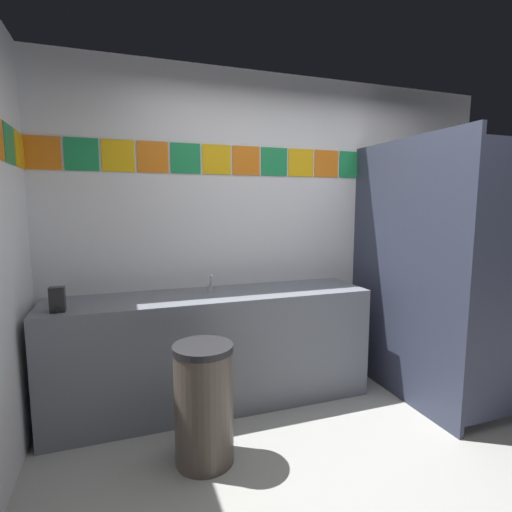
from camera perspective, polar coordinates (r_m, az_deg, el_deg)
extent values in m
plane|color=#9E9E99|center=(2.63, 19.58, -29.05)|extent=(8.75, 8.75, 0.00)
cube|color=silver|center=(3.47, 4.24, 3.61)|extent=(3.98, 0.08, 2.63)
cube|color=orange|center=(3.19, -28.66, 13.07)|extent=(0.23, 0.01, 0.23)
cube|color=#1E8C4C|center=(3.16, -24.09, 13.38)|extent=(0.23, 0.01, 0.23)
cube|color=yellow|center=(3.15, -19.46, 13.62)|extent=(0.23, 0.01, 0.23)
cube|color=orange|center=(3.16, -14.82, 13.77)|extent=(0.23, 0.01, 0.23)
cube|color=#1E8C4C|center=(3.19, -10.23, 13.84)|extent=(0.23, 0.01, 0.23)
cube|color=yellow|center=(3.24, -5.76, 13.82)|extent=(0.23, 0.01, 0.23)
cube|color=orange|center=(3.31, -1.44, 13.72)|extent=(0.23, 0.01, 0.23)
cube|color=#1E8C4C|center=(3.39, 2.68, 13.56)|extent=(0.23, 0.01, 0.23)
cube|color=yellow|center=(3.49, 6.57, 13.35)|extent=(0.23, 0.01, 0.23)
cube|color=orange|center=(3.60, 10.23, 13.09)|extent=(0.23, 0.01, 0.23)
cube|color=#1E8C4C|center=(3.73, 13.64, 12.80)|extent=(0.23, 0.01, 0.23)
cube|color=yellow|center=(3.87, 16.81, 12.50)|extent=(0.23, 0.01, 0.23)
cube|color=orange|center=(4.02, 19.75, 12.18)|extent=(0.23, 0.01, 0.23)
cube|color=#1E8C4C|center=(4.18, 22.46, 11.86)|extent=(0.23, 0.01, 0.23)
cube|color=yellow|center=(4.35, 24.97, 11.54)|extent=(0.23, 0.01, 0.23)
cube|color=orange|center=(4.52, 27.27, 11.22)|extent=(0.23, 0.01, 0.23)
cube|color=#1E8C4C|center=(2.84, -32.32, 13.62)|extent=(0.01, 0.23, 0.23)
cube|color=yellow|center=(3.09, -31.25, 13.11)|extent=(0.01, 0.23, 0.23)
cube|color=slate|center=(3.13, -6.16, -13.36)|extent=(2.42, 0.57, 0.87)
cube|color=slate|center=(3.26, -7.34, -5.20)|extent=(2.42, 0.03, 0.08)
cylinder|color=white|center=(2.98, -6.14, -6.69)|extent=(0.34, 0.34, 0.10)
cylinder|color=silver|center=(3.10, -6.75, -4.65)|extent=(0.04, 0.04, 0.05)
cylinder|color=silver|center=(3.04, -6.56, -3.54)|extent=(0.02, 0.06, 0.09)
cube|color=black|center=(2.78, -26.98, -5.67)|extent=(0.09, 0.07, 0.16)
cylinder|color=black|center=(2.75, -27.03, -7.10)|extent=(0.02, 0.02, 0.03)
cube|color=#33384C|center=(3.28, 20.52, -2.15)|extent=(0.04, 1.31, 2.05)
cylinder|color=silver|center=(2.83, 29.14, -2.00)|extent=(0.02, 0.02, 0.10)
cylinder|color=white|center=(4.03, 24.67, -12.74)|extent=(0.38, 0.38, 0.40)
torus|color=white|center=(3.96, 24.84, -9.81)|extent=(0.39, 0.39, 0.05)
cube|color=white|center=(4.07, 22.90, -7.00)|extent=(0.34, 0.17, 0.34)
cylinder|color=brown|center=(2.52, -7.59, -20.97)|extent=(0.35, 0.35, 0.69)
cylinder|color=#262628|center=(2.37, -7.74, -13.17)|extent=(0.36, 0.36, 0.04)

